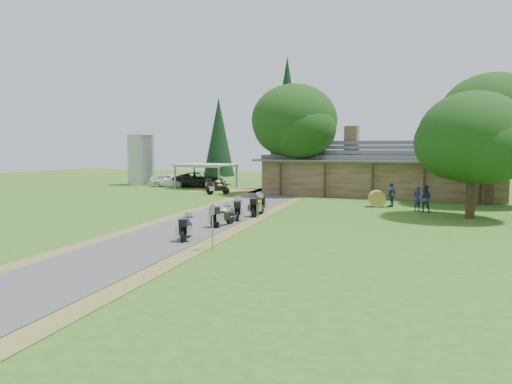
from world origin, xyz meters
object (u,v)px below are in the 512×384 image
at_px(motorcycle_row_b, 223,215).
at_px(motorcycle_carport_b, 218,187).
at_px(silo, 141,158).
at_px(car_white_sedan, 169,179).
at_px(car_dark_suv, 199,176).
at_px(motorcycle_carport_a, 216,184).
at_px(hay_bale, 377,199).
at_px(lodge, 382,167).
at_px(motorcycle_row_d, 258,205).
at_px(carport, 206,176).
at_px(motorcycle_row_e, 260,203).
at_px(motorcycle_row_a, 187,227).
at_px(motorcycle_row_c, 238,209).

distance_m(motorcycle_row_b, motorcycle_carport_b, 18.56).
relative_size(silo, car_white_sedan, 1.14).
bearing_deg(car_dark_suv, motorcycle_carport_a, -139.44).
bearing_deg(hay_bale, motorcycle_carport_b, 165.18).
bearing_deg(silo, lodge, -2.71).
xyz_separation_m(lodge, motorcycle_row_d, (-4.58, -17.49, -1.80)).
distance_m(carport, car_dark_suv, 2.22).
xyz_separation_m(silo, motorcycle_row_d, (22.51, -18.77, -2.40)).
distance_m(motorcycle_carport_a, motorcycle_carport_b, 3.26).
bearing_deg(carport, car_white_sedan, 178.53).
bearing_deg(hay_bale, car_dark_suv, 152.71).
bearing_deg(hay_bale, motorcycle_carport_a, 157.80).
bearing_deg(motorcycle_row_b, motorcycle_carport_b, 35.03).
distance_m(motorcycle_carport_b, hay_bale, 15.32).
xyz_separation_m(lodge, motorcycle_carport_b, (-13.54, -5.75, -1.82)).
relative_size(motorcycle_row_b, motorcycle_row_e, 1.04).
relative_size(silo, motorcycle_row_d, 3.22).
xyz_separation_m(motorcycle_row_e, motorcycle_carport_b, (-8.29, 9.84, 0.02)).
bearing_deg(motorcycle_row_a, motorcycle_carport_b, 4.25).
distance_m(car_dark_suv, motorcycle_row_a, 30.97).
bearing_deg(motorcycle_row_c, lodge, -38.08).
bearing_deg(motorcycle_carport_a, motorcycle_row_b, -121.47).
bearing_deg(carport, lodge, 6.79).
relative_size(car_white_sedan, hay_bale, 4.62).
bearing_deg(hay_bale, motorcycle_row_b, -115.57).
bearing_deg(motorcycle_carport_b, motorcycle_carport_a, 78.93).
distance_m(motorcycle_row_d, motorcycle_carport_b, 14.77).
bearing_deg(motorcycle_row_e, hay_bale, -80.86).
xyz_separation_m(motorcycle_row_b, motorcycle_row_c, (-0.32, 2.52, 0.00)).
bearing_deg(carport, motorcycle_row_d, -47.28).
bearing_deg(motorcycle_carport_a, motorcycle_row_e, -112.20).
bearing_deg(carport, car_dark_suv, 142.55).
height_order(lodge, car_dark_suv, lodge).
bearing_deg(motorcycle_row_e, motorcycle_row_d, 166.33).
xyz_separation_m(lodge, motorcycle_row_e, (-5.25, -15.59, -1.84)).
height_order(silo, car_dark_suv, silo).
bearing_deg(motorcycle_row_c, car_white_sedan, 18.10).
relative_size(car_white_sedan, car_dark_suv, 0.86).
bearing_deg(silo, hay_bale, -21.11).
xyz_separation_m(motorcycle_row_a, motorcycle_row_b, (-0.29, 4.12, 0.04)).
relative_size(lodge, car_dark_suv, 3.44).
xyz_separation_m(carport, motorcycle_row_c, (12.71, -18.96, -0.64)).
xyz_separation_m(motorcycle_row_a, motorcycle_row_d, (-0.23, 8.67, 0.05)).
height_order(silo, motorcycle_row_e, silo).
xyz_separation_m(motorcycle_row_a, motorcycle_row_c, (-0.61, 6.64, 0.04)).
height_order(lodge, motorcycle_carport_b, lodge).
bearing_deg(lodge, motorcycle_row_a, -99.45).
xyz_separation_m(motorcycle_row_b, motorcycle_row_e, (-0.60, 6.45, -0.03)).
bearing_deg(motorcycle_row_a, motorcycle_row_b, -15.94).
xyz_separation_m(silo, motorcycle_carport_a, (11.88, -4.23, -2.33)).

